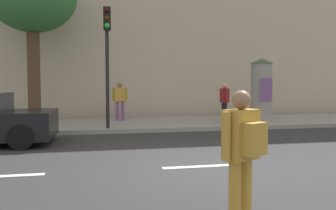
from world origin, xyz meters
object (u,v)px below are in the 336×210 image
(pedestrian_in_light_jacket, at_px, (224,99))
(pedestrian_near_pole, at_px, (120,98))
(traffic_light, at_px, (107,47))
(poster_column, at_px, (261,89))
(pedestrian_tallest, at_px, (243,148))

(pedestrian_in_light_jacket, bearing_deg, pedestrian_near_pole, 157.80)
(traffic_light, distance_m, pedestrian_near_pole, 3.21)
(traffic_light, xyz_separation_m, pedestrian_near_pole, (0.58, 2.61, -1.78))
(poster_column, relative_size, pedestrian_tallest, 1.59)
(pedestrian_near_pole, bearing_deg, traffic_light, -102.59)
(poster_column, height_order, pedestrian_near_pole, poster_column)
(pedestrian_near_pole, bearing_deg, poster_column, -14.40)
(poster_column, relative_size, pedestrian_near_pole, 1.60)
(traffic_light, xyz_separation_m, pedestrian_in_light_jacket, (4.51, 1.01, -1.82))
(poster_column, bearing_deg, pedestrian_in_light_jacket, -173.85)
(traffic_light, xyz_separation_m, pedestrian_tallest, (1.23, -8.24, -1.93))
(poster_column, xyz_separation_m, pedestrian_near_pole, (-5.55, 1.43, -0.34))
(poster_column, height_order, pedestrian_in_light_jacket, poster_column)
(pedestrian_near_pole, distance_m, pedestrian_in_light_jacket, 4.24)
(poster_column, height_order, pedestrian_tallest, poster_column)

